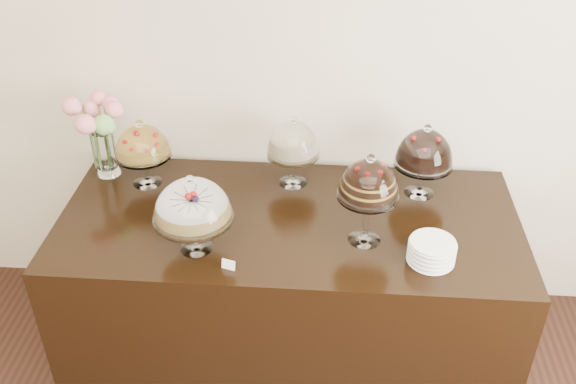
# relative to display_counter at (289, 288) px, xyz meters

# --- Properties ---
(wall_back) EXTENTS (5.00, 0.04, 3.00)m
(wall_back) POSITION_rel_display_counter_xyz_m (0.06, 0.55, 1.05)
(wall_back) COLOR beige
(wall_back) RESTS_ON ground
(display_counter) EXTENTS (2.20, 1.00, 0.90)m
(display_counter) POSITION_rel_display_counter_xyz_m (0.00, 0.00, 0.00)
(display_counter) COLOR black
(display_counter) RESTS_ON ground
(cake_stand_sugar_sponge) EXTENTS (0.35, 0.35, 0.38)m
(cake_stand_sugar_sponge) POSITION_rel_display_counter_xyz_m (-0.40, -0.26, 0.69)
(cake_stand_sugar_sponge) COLOR white
(cake_stand_sugar_sponge) RESTS_ON display_counter
(cake_stand_choco_layer) EXTENTS (0.27, 0.27, 0.45)m
(cake_stand_choco_layer) POSITION_rel_display_counter_xyz_m (0.36, -0.14, 0.76)
(cake_stand_choco_layer) COLOR white
(cake_stand_choco_layer) RESTS_ON display_counter
(cake_stand_cheesecake) EXTENTS (0.27, 0.27, 0.38)m
(cake_stand_cheesecake) POSITION_rel_display_counter_xyz_m (-0.00, 0.31, 0.69)
(cake_stand_cheesecake) COLOR white
(cake_stand_cheesecake) RESTS_ON display_counter
(cake_stand_dark_choco) EXTENTS (0.29, 0.29, 0.39)m
(cake_stand_dark_choco) POSITION_rel_display_counter_xyz_m (0.64, 0.26, 0.69)
(cake_stand_dark_choco) COLOR white
(cake_stand_dark_choco) RESTS_ON display_counter
(cake_stand_fruit_tart) EXTENTS (0.28, 0.28, 0.36)m
(cake_stand_fruit_tart) POSITION_rel_display_counter_xyz_m (-0.75, 0.25, 0.68)
(cake_stand_fruit_tart) COLOR white
(cake_stand_fruit_tart) RESTS_ON display_counter
(flower_vase) EXTENTS (0.29, 0.28, 0.45)m
(flower_vase) POSITION_rel_display_counter_xyz_m (-0.98, 0.31, 0.73)
(flower_vase) COLOR white
(flower_vase) RESTS_ON display_counter
(plate_stack) EXTENTS (0.20, 0.20, 0.10)m
(plate_stack) POSITION_rel_display_counter_xyz_m (0.64, -0.27, 0.50)
(plate_stack) COLOR white
(plate_stack) RESTS_ON display_counter
(price_card_left) EXTENTS (0.06, 0.03, 0.04)m
(price_card_left) POSITION_rel_display_counter_xyz_m (-0.23, -0.39, 0.47)
(price_card_left) COLOR white
(price_card_left) RESTS_ON display_counter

